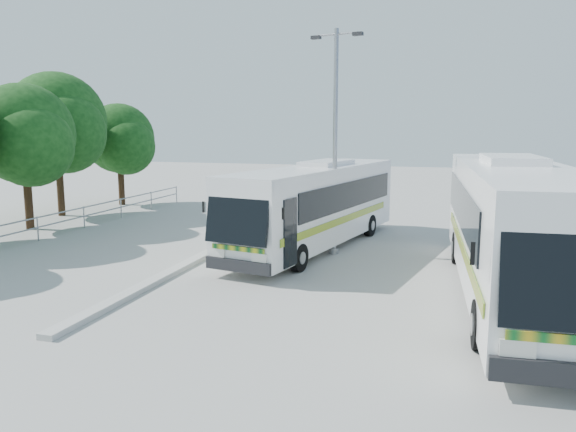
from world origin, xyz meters
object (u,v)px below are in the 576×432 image
(coach_adjacent, at_px, (514,226))
(tree_far_e, at_px, (120,139))
(tree_far_c, at_px, (25,134))
(coach_main, at_px, (316,204))
(tree_far_d, at_px, (58,122))
(lamppost, at_px, (335,133))

(coach_adjacent, bearing_deg, tree_far_e, 144.33)
(tree_far_c, height_order, tree_far_e, tree_far_c)
(coach_main, distance_m, coach_adjacent, 8.01)
(tree_far_c, xyz_separation_m, tree_far_d, (-1.19, 3.70, 0.56))
(tree_far_c, bearing_deg, coach_adjacent, -13.53)
(tree_far_d, xyz_separation_m, lamppost, (15.31, -4.71, -0.44))
(tree_far_d, xyz_separation_m, tree_far_e, (0.68, 4.50, -0.93))
(tree_far_d, bearing_deg, tree_far_e, 81.37)
(tree_far_e, height_order, lamppost, lamppost)
(tree_far_d, distance_m, coach_main, 15.28)
(tree_far_d, relative_size, lamppost, 0.92)
(tree_far_d, distance_m, lamppost, 16.03)
(tree_far_e, height_order, coach_adjacent, tree_far_e)
(tree_far_c, height_order, lamppost, lamppost)
(tree_far_e, xyz_separation_m, coach_adjacent, (20.32, -12.97, -1.93))
(coach_adjacent, bearing_deg, coach_main, 141.82)
(lamppost, bearing_deg, tree_far_c, -170.38)
(tree_far_c, bearing_deg, tree_far_e, 93.54)
(tree_far_d, distance_m, coach_adjacent, 22.83)
(tree_far_e, height_order, coach_main, tree_far_e)
(tree_far_c, relative_size, coach_adjacent, 0.50)
(tree_far_e, distance_m, coach_adjacent, 24.19)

